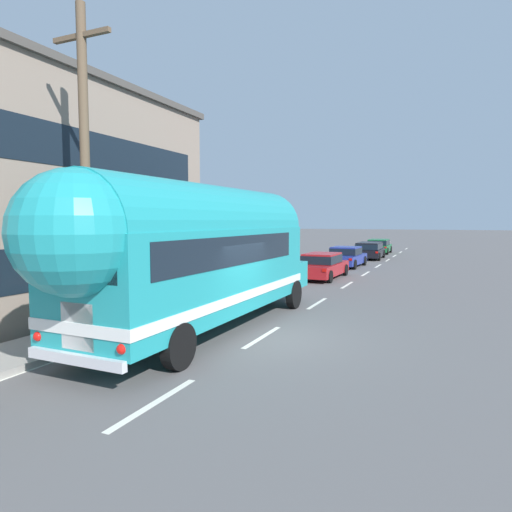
{
  "coord_description": "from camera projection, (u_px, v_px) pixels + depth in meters",
  "views": [
    {
      "loc": [
        4.58,
        -10.72,
        3.13
      ],
      "look_at": [
        -1.65,
        3.38,
        1.89
      ],
      "focal_mm": 31.16,
      "sensor_mm": 36.0,
      "label": 1
    }
  ],
  "objects": [
    {
      "name": "lane_markings",
      "position": [
        309.0,
        278.0,
        24.04
      ],
      "size": [
        3.57,
        80.0,
        0.01
      ],
      "color": "silver",
      "rests_on": "ground"
    },
    {
      "name": "utility_pole",
      "position": [
        85.0,
        169.0,
        11.26
      ],
      "size": [
        1.8,
        0.24,
        8.5
      ],
      "color": "brown",
      "rests_on": "ground"
    },
    {
      "name": "car_lead",
      "position": [
        322.0,
        265.0,
        23.99
      ],
      "size": [
        1.97,
        4.76,
        1.37
      ],
      "color": "#A5191E",
      "rests_on": "ground"
    },
    {
      "name": "sidewalk_slab",
      "position": [
        259.0,
        280.0,
        22.76
      ],
      "size": [
        1.94,
        90.0,
        0.15
      ],
      "primitive_type": "cube",
      "color": "gray",
      "rests_on": "ground"
    },
    {
      "name": "car_second",
      "position": [
        346.0,
        256.0,
        29.93
      ],
      "size": [
        2.14,
        4.41,
        1.37
      ],
      "color": "navy",
      "rests_on": "ground"
    },
    {
      "name": "painted_bus",
      "position": [
        197.0,
        251.0,
        12.03
      ],
      "size": [
        2.68,
        11.73,
        4.12
      ],
      "color": "teal",
      "rests_on": "ground"
    },
    {
      "name": "car_fourth",
      "position": [
        379.0,
        245.0,
        41.97
      ],
      "size": [
        2.02,
        4.28,
        1.37
      ],
      "color": "#196633",
      "rests_on": "ground"
    },
    {
      "name": "car_third",
      "position": [
        370.0,
        249.0,
        35.93
      ],
      "size": [
        2.09,
        4.54,
        1.37
      ],
      "color": "black",
      "rests_on": "ground"
    },
    {
      "name": "ground_plane",
      "position": [
        261.0,
        338.0,
        11.87
      ],
      "size": [
        300.0,
        300.0,
        0.0
      ],
      "primitive_type": "plane",
      "color": "#565454"
    }
  ]
}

